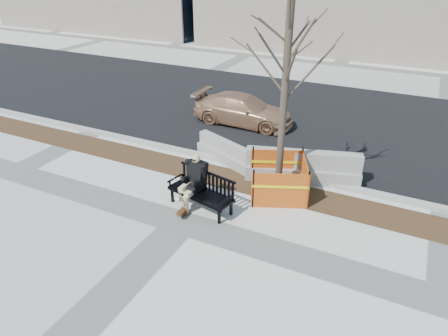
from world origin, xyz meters
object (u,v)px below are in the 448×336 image
Objects in this scene: bench at (201,208)px; seated_man at (195,204)px; jersey_barrier_left at (227,162)px; jersey_barrier_right at (301,180)px; sedan at (243,124)px; tree_fence at (277,194)px.

seated_man is (-0.25, 0.11, 0.00)m from bench.
seated_man is 2.70m from jersey_barrier_left.
jersey_barrier_left is at bearing 161.20° from jersey_barrier_right.
sedan reaches higher than jersey_barrier_right.
jersey_barrier_left is (-2.17, 1.18, 0.00)m from tree_fence.
seated_man is 2.40m from tree_fence.
sedan is (-1.22, 6.05, 0.00)m from seated_man.
seated_man is 3.44m from jersey_barrier_right.
seated_man is at bearing -61.34° from jersey_barrier_left.
tree_fence is at bearing 50.62° from seated_man.
jersey_barrier_right is at bearing -135.21° from sedan.
bench is at bearing -10.64° from seated_man.
seated_man is at bearing 169.36° from bench.
seated_man is 0.26× the size of tree_fence.
seated_man is 0.44× the size of jersey_barrier_right.
tree_fence is 2.47m from jersey_barrier_left.
sedan is at bearing 118.34° from jersey_barrier_right.
tree_fence reaches higher than sedan.
bench is 0.56× the size of jersey_barrier_right.
jersey_barrier_right reaches higher than jersey_barrier_left.
jersey_barrier_left is at bearing -165.02° from sedan.
sedan is 3.49m from jersey_barrier_left.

